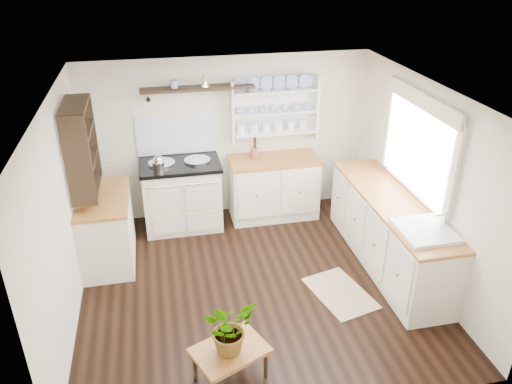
# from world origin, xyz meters

# --- Properties ---
(floor) EXTENTS (4.00, 3.80, 0.01)m
(floor) POSITION_xyz_m (0.00, 0.00, 0.00)
(floor) COLOR black
(floor) RESTS_ON ground
(wall_back) EXTENTS (4.00, 0.02, 2.30)m
(wall_back) POSITION_xyz_m (0.00, 1.90, 1.15)
(wall_back) COLOR beige
(wall_back) RESTS_ON ground
(wall_right) EXTENTS (0.02, 3.80, 2.30)m
(wall_right) POSITION_xyz_m (2.00, 0.00, 1.15)
(wall_right) COLOR beige
(wall_right) RESTS_ON ground
(wall_left) EXTENTS (0.02, 3.80, 2.30)m
(wall_left) POSITION_xyz_m (-2.00, 0.00, 1.15)
(wall_left) COLOR beige
(wall_left) RESTS_ON ground
(ceiling) EXTENTS (4.00, 3.80, 0.01)m
(ceiling) POSITION_xyz_m (0.00, 0.00, 2.30)
(ceiling) COLOR white
(ceiling) RESTS_ON wall_back
(window) EXTENTS (0.08, 1.55, 1.22)m
(window) POSITION_xyz_m (1.95, 0.15, 1.56)
(window) COLOR white
(window) RESTS_ON wall_right
(aga_cooker) EXTENTS (1.08, 0.75, 1.00)m
(aga_cooker) POSITION_xyz_m (-0.72, 1.57, 0.49)
(aga_cooker) COLOR beige
(aga_cooker) RESTS_ON floor
(back_cabinets) EXTENTS (1.27, 0.63, 0.90)m
(back_cabinets) POSITION_xyz_m (0.60, 1.60, 0.46)
(back_cabinets) COLOR silver
(back_cabinets) RESTS_ON floor
(right_cabinets) EXTENTS (0.62, 2.43, 0.90)m
(right_cabinets) POSITION_xyz_m (1.70, 0.10, 0.46)
(right_cabinets) COLOR silver
(right_cabinets) RESTS_ON floor
(belfast_sink) EXTENTS (0.55, 0.60, 0.45)m
(belfast_sink) POSITION_xyz_m (1.70, -0.65, 0.80)
(belfast_sink) COLOR white
(belfast_sink) RESTS_ON right_cabinets
(left_cabinets) EXTENTS (0.62, 1.13, 0.90)m
(left_cabinets) POSITION_xyz_m (-1.70, 0.90, 0.46)
(left_cabinets) COLOR silver
(left_cabinets) RESTS_ON floor
(plate_rack) EXTENTS (1.20, 0.22, 0.90)m
(plate_rack) POSITION_xyz_m (0.65, 1.86, 1.56)
(plate_rack) COLOR white
(plate_rack) RESTS_ON wall_back
(high_shelf) EXTENTS (1.50, 0.29, 0.16)m
(high_shelf) POSITION_xyz_m (-0.40, 1.78, 1.91)
(high_shelf) COLOR black
(high_shelf) RESTS_ON wall_back
(left_shelving) EXTENTS (0.28, 0.80, 1.05)m
(left_shelving) POSITION_xyz_m (-1.84, 0.90, 1.55)
(left_shelving) COLOR black
(left_shelving) RESTS_ON wall_left
(kettle) EXTENTS (0.17, 0.17, 0.21)m
(kettle) POSITION_xyz_m (-1.00, 1.45, 1.03)
(kettle) COLOR silver
(kettle) RESTS_ON aga_cooker
(utensil_crock) EXTENTS (0.11, 0.11, 0.13)m
(utensil_crock) POSITION_xyz_m (0.34, 1.68, 0.98)
(utensil_crock) COLOR #A7493D
(utensil_crock) RESTS_ON back_cabinets
(center_table) EXTENTS (0.78, 0.68, 0.35)m
(center_table) POSITION_xyz_m (-0.51, -1.34, 0.31)
(center_table) COLOR brown
(center_table) RESTS_ON floor
(potted_plant) EXTENTS (0.60, 0.59, 0.50)m
(potted_plant) POSITION_xyz_m (-0.51, -1.34, 0.60)
(potted_plant) COLOR #3F7233
(potted_plant) RESTS_ON center_table
(floor_rug) EXTENTS (0.74, 0.96, 0.02)m
(floor_rug) POSITION_xyz_m (0.93, -0.38, 0.01)
(floor_rug) COLOR #998459
(floor_rug) RESTS_ON floor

